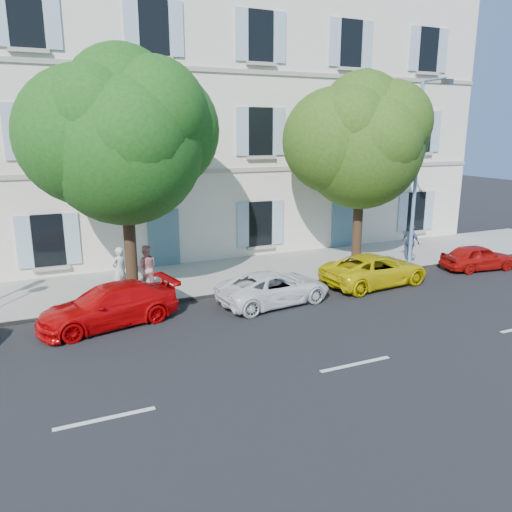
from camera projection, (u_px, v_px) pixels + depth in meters
name	position (u px, v px, depth m)	size (l,w,h in m)	color
ground	(283.00, 312.00, 15.90)	(90.00, 90.00, 0.00)	black
sidewalk	(233.00, 274.00, 19.84)	(36.00, 4.50, 0.15)	#A09E96
kerb	(254.00, 290.00, 17.91)	(36.00, 0.16, 0.16)	#9E998E
building	(187.00, 123.00, 23.51)	(28.00, 7.00, 12.00)	silver
car_red_coupe	(109.00, 306.00, 14.74)	(1.68, 4.14, 1.20)	#C30507
car_white_coupe	(274.00, 288.00, 16.63)	(1.80, 3.91, 1.09)	white
car_yellow_supercar	(375.00, 270.00, 18.64)	(1.95, 4.22, 1.17)	#D8C109
car_red_hatchback	(478.00, 257.00, 20.69)	(1.25, 3.12, 1.06)	#A40D0A
tree_left	(124.00, 145.00, 15.60)	(5.05, 5.05, 7.82)	#3A2819
tree_right	(361.00, 148.00, 19.84)	(4.87, 4.87, 7.50)	#3A2819
street_lamp	(419.00, 163.00, 20.20)	(0.26, 1.58, 7.43)	#7293BF
pedestrian_a	(120.00, 270.00, 17.18)	(0.59, 0.39, 1.62)	silver
pedestrian_b	(146.00, 268.00, 17.42)	(0.79, 0.62, 1.63)	#D28A86
pedestrian_c	(411.00, 242.00, 21.60)	(0.93, 0.39, 1.59)	#495D86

